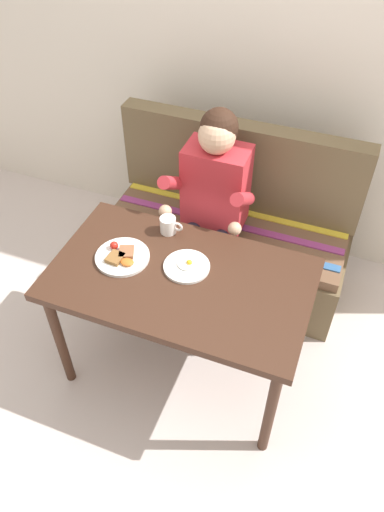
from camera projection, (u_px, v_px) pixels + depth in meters
The scene contains 8 objects.
ground_plane at pixel (182, 365), 2.74m from camera, with size 8.00×8.00×0.00m, color beige.
back_wall at pixel (266, 46), 2.67m from camera, with size 4.40×0.10×2.60m, color silver.
table at pixel (181, 288), 2.29m from camera, with size 1.20×0.70×0.73m.
couch at pixel (228, 235), 3.02m from camera, with size 1.44×0.56×1.00m.
person at pixel (212, 197), 2.63m from camera, with size 0.45×0.61×1.21m.
plate_breakfast at pixel (122, 256), 2.30m from camera, with size 0.26×0.26×0.05m.
plate_eggs at pixel (187, 266), 2.26m from camera, with size 0.22×0.22×0.04m.
coffee_mug at pixel (168, 225), 2.41m from camera, with size 0.12×0.08×0.09m.
Camera 1 is at (0.60, -1.40, 2.36)m, focal length 34.39 mm.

